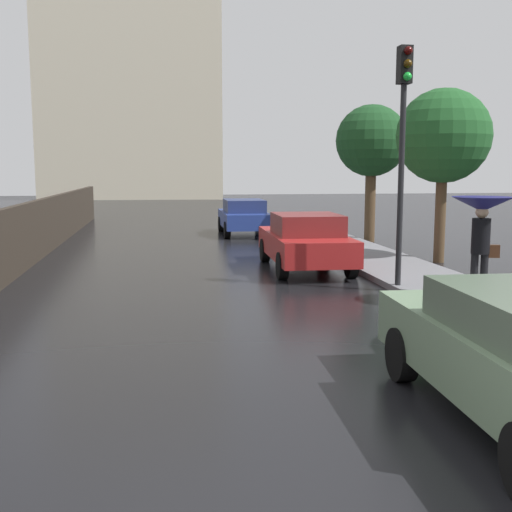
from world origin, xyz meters
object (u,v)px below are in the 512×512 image
at_px(street_tree_mid, 443,137).
at_px(car_blue_mid_road, 244,216).
at_px(traffic_light, 403,124).
at_px(street_tree_near, 372,142).
at_px(pedestrian_with_umbrella_near, 482,215).
at_px(car_red_near_kerb, 305,241).

bearing_deg(street_tree_mid, car_blue_mid_road, 118.14).
distance_m(car_blue_mid_road, traffic_light, 12.47).
bearing_deg(car_blue_mid_road, street_tree_mid, -61.25).
bearing_deg(street_tree_near, street_tree_mid, -87.06).
xyz_separation_m(street_tree_near, street_tree_mid, (0.26, -5.10, -0.07)).
bearing_deg(street_tree_mid, street_tree_near, 92.94).
bearing_deg(street_tree_near, car_blue_mid_road, 143.18).
bearing_deg(street_tree_mid, pedestrian_with_umbrella_near, -107.79).
relative_size(car_red_near_kerb, traffic_light, 0.90).
height_order(car_blue_mid_road, pedestrian_with_umbrella_near, pedestrian_with_umbrella_near).
xyz_separation_m(car_red_near_kerb, car_blue_mid_road, (-0.39, 8.89, -0.01)).
distance_m(car_red_near_kerb, street_tree_near, 7.43).
distance_m(pedestrian_with_umbrella_near, street_tree_mid, 6.01).
relative_size(traffic_light, street_tree_mid, 1.03).
bearing_deg(street_tree_mid, traffic_light, -124.97).
bearing_deg(car_blue_mid_road, traffic_light, -81.50).
height_order(traffic_light, street_tree_near, traffic_light).
bearing_deg(car_blue_mid_road, street_tree_near, -36.22).
relative_size(pedestrian_with_umbrella_near, traffic_light, 0.39).
bearing_deg(car_red_near_kerb, pedestrian_with_umbrella_near, -63.53).
xyz_separation_m(car_blue_mid_road, street_tree_mid, (4.38, -8.18, 2.71)).
xyz_separation_m(car_blue_mid_road, street_tree_near, (4.11, -3.08, 2.78)).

